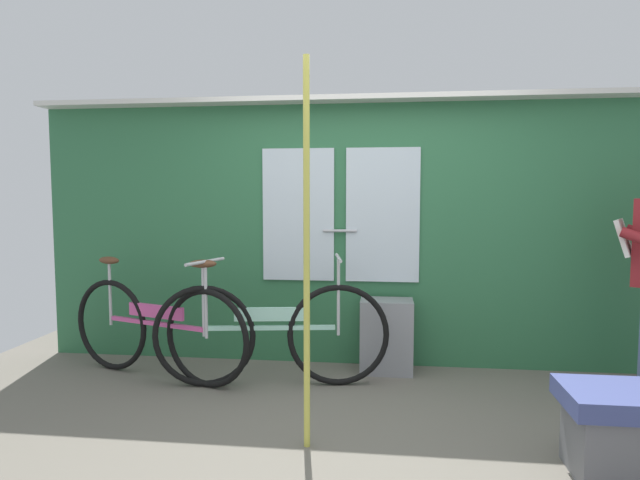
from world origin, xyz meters
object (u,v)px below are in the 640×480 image
Objects in this scene: bicycle_near_door at (270,333)px; bicycle_leaning_behind at (156,328)px; handrail_pole at (307,256)px; bench_seat_corner at (635,431)px; trash_bin_by_wall at (386,336)px.

bicycle_leaning_behind is at bearing 166.91° from bicycle_near_door.
bicycle_near_door is at bearing 113.71° from handrail_pole.
bicycle_near_door is at bearing 153.00° from bench_seat_corner.
bicycle_near_door is at bearing -153.43° from trash_bin_by_wall.
bicycle_near_door is 1.22m from handrail_pole.
handrail_pole is 1.88m from bench_seat_corner.
handrail_pole is (1.33, -1.00, 0.69)m from bicycle_leaning_behind.
bicycle_near_door is 0.92m from bicycle_leaning_behind.
bicycle_leaning_behind is 2.32× the size of bench_seat_corner.
bicycle_near_door is at bearing 14.22° from bicycle_leaning_behind.
bench_seat_corner is at bearing -35.63° from bicycle_near_door.
bench_seat_corner is (3.01, -1.13, -0.15)m from bicycle_leaning_behind.
bicycle_near_door is 2.96× the size of trash_bin_by_wall.
bicycle_near_door reaches higher than trash_bin_by_wall.
trash_bin_by_wall is 1.93m from bench_seat_corner.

